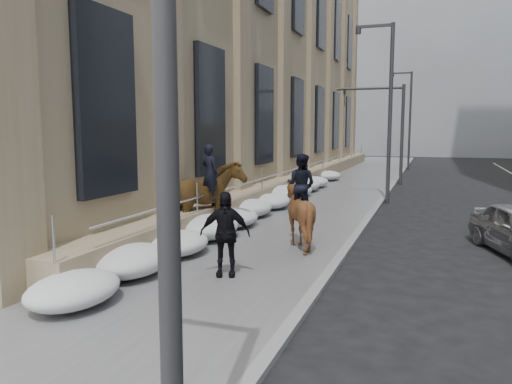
{
  "coord_description": "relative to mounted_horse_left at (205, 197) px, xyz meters",
  "views": [
    {
      "loc": [
        4.77,
        -9.29,
        3.38
      ],
      "look_at": [
        0.36,
        3.17,
        1.7
      ],
      "focal_mm": 35.0,
      "sensor_mm": 36.0,
      "label": 1
    }
  ],
  "objects": [
    {
      "name": "ground",
      "position": [
        1.78,
        -4.54,
        -1.29
      ],
      "size": [
        140.0,
        140.0,
        0.0
      ],
      "primitive_type": "plane",
      "color": "black",
      "rests_on": "ground"
    },
    {
      "name": "sidewalk",
      "position": [
        1.78,
        5.46,
        -1.23
      ],
      "size": [
        5.0,
        80.0,
        0.12
      ],
      "primitive_type": "cube",
      "color": "#545456",
      "rests_on": "ground"
    },
    {
      "name": "curb",
      "position": [
        4.4,
        5.46,
        -1.23
      ],
      "size": [
        0.24,
        80.0,
        0.12
      ],
      "primitive_type": "cube",
      "color": "slate",
      "rests_on": "ground"
    },
    {
      "name": "limestone_building",
      "position": [
        -3.47,
        15.42,
        7.61
      ],
      "size": [
        6.1,
        44.0,
        18.0
      ],
      "color": "#938460",
      "rests_on": "ground"
    },
    {
      "name": "bg_building_mid",
      "position": [
        5.78,
        55.46,
        12.71
      ],
      "size": [
        30.0,
        12.0,
        28.0
      ],
      "primitive_type": "cube",
      "color": "slate",
      "rests_on": "ground"
    },
    {
      "name": "bg_building_far",
      "position": [
        -4.22,
        67.46,
        8.71
      ],
      "size": [
        24.0,
        12.0,
        20.0
      ],
      "primitive_type": "cube",
      "color": "gray",
      "rests_on": "ground"
    },
    {
      "name": "streetlight_mid",
      "position": [
        4.52,
        9.46,
        3.29
      ],
      "size": [
        1.71,
        0.24,
        8.0
      ],
      "color": "#2D2D30",
      "rests_on": "ground"
    },
    {
      "name": "streetlight_far",
      "position": [
        4.52,
        29.46,
        3.29
      ],
      "size": [
        1.71,
        0.24,
        8.0
      ],
      "color": "#2D2D30",
      "rests_on": "ground"
    },
    {
      "name": "traffic_signal",
      "position": [
        3.86,
        17.46,
        2.71
      ],
      "size": [
        4.1,
        0.22,
        6.0
      ],
      "color": "#2D2D30",
      "rests_on": "ground"
    },
    {
      "name": "snow_bank",
      "position": [
        0.36,
        3.56,
        -0.82
      ],
      "size": [
        1.7,
        18.1,
        0.76
      ],
      "color": "silver",
      "rests_on": "sidewalk"
    },
    {
      "name": "mounted_horse_left",
      "position": [
        0.0,
        0.0,
        0.0
      ],
      "size": [
        2.12,
        2.93,
        2.78
      ],
      "rotation": [
        0.0,
        0.0,
        2.76
      ],
      "color": "#533919",
      "rests_on": "sidewalk"
    },
    {
      "name": "mounted_horse_right",
      "position": [
        3.14,
        -0.64,
        -0.12
      ],
      "size": [
        1.75,
        1.9,
        2.58
      ],
      "rotation": [
        0.0,
        0.0,
        2.95
      ],
      "color": "#442713",
      "rests_on": "sidewalk"
    },
    {
      "name": "pedestrian",
      "position": [
        2.29,
        -3.85,
        -0.22
      ],
      "size": [
        1.2,
        0.79,
        1.9
      ],
      "primitive_type": "imported",
      "rotation": [
        0.0,
        0.0,
        0.32
      ],
      "color": "black",
      "rests_on": "sidewalk"
    }
  ]
}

